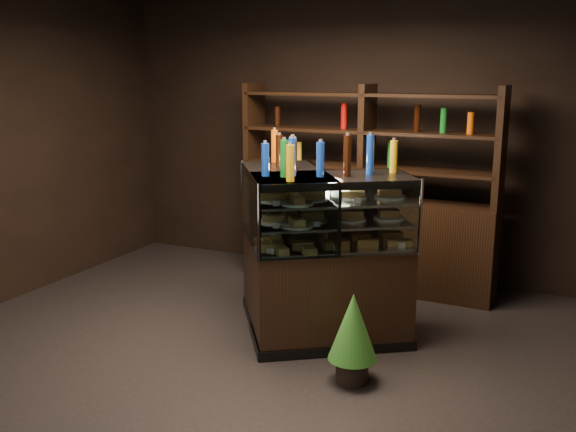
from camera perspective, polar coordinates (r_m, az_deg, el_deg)
The scene contains 7 objects.
ground at distance 5.01m, azimuth -5.34°, elevation -12.29°, with size 5.00×5.00×0.00m, color black.
room_shell at distance 4.55m, azimuth -5.84°, elevation 10.48°, with size 5.02×5.02×3.01m.
display_case at distance 5.21m, azimuth 1.79°, elevation -5.85°, with size 1.71×1.37×1.35m.
food_display at distance 5.05m, azimuth 1.82°, elevation 0.33°, with size 1.35×1.04×0.42m.
bottles_top at distance 4.98m, azimuth 1.89°, elevation 5.44°, with size 1.18×0.90×0.30m.
potted_conifer at distance 4.47m, azimuth 5.80°, elevation -9.64°, with size 0.34×0.34×0.73m.
back_shelving at distance 6.44m, azimuth 6.82°, elevation -0.93°, with size 2.57×0.50×2.00m.
Camera 1 is at (2.29, -3.92, 2.11)m, focal length 40.00 mm.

